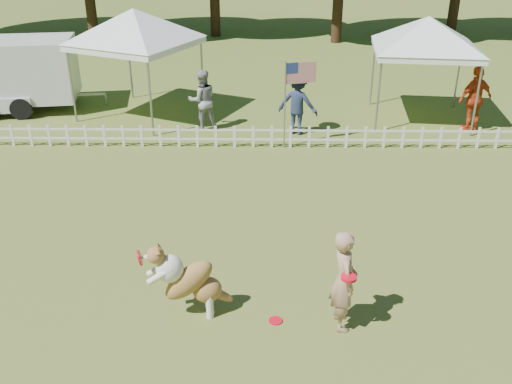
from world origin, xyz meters
TOP-DOWN VIEW (x-y plane):
  - ground at (0.00, 0.00)m, footprint 120.00×120.00m
  - picket_fence at (0.00, 7.00)m, footprint 22.00×0.08m
  - handler at (0.75, -0.35)m, footprint 0.45×0.63m
  - dog at (-1.56, -0.15)m, footprint 1.32×0.66m
  - frisbee_on_turf at (-0.25, -0.30)m, footprint 0.27×0.27m
  - canopy_tent_left at (-4.28, 9.69)m, footprint 4.03×4.03m
  - canopy_tent_right at (4.21, 9.43)m, footprint 3.19×3.19m
  - cargo_trailer at (-8.53, 10.17)m, footprint 5.41×3.03m
  - flag_pole at (0.08, 7.00)m, footprint 0.88×0.37m
  - spectator_a at (-2.23, 8.45)m, footprint 1.01×0.90m
  - spectator_b at (0.48, 8.11)m, footprint 1.30×1.01m
  - spectator_c at (5.53, 8.45)m, footprint 1.19×0.83m

SIDE VIEW (x-z plane):
  - ground at x=0.00m, z-range 0.00..0.00m
  - frisbee_on_turf at x=-0.25m, z-range 0.00..0.02m
  - picket_fence at x=0.00m, z-range 0.00..0.60m
  - dog at x=-1.56m, z-range 0.00..1.30m
  - handler at x=0.75m, z-range 0.00..1.63m
  - spectator_a at x=-2.23m, z-range 0.00..1.73m
  - spectator_b at x=0.48m, z-range 0.00..1.78m
  - spectator_c at x=5.53m, z-range 0.00..1.87m
  - cargo_trailer at x=-8.53m, z-range 0.00..2.25m
  - flag_pole at x=0.08m, z-range 0.00..2.32m
  - canopy_tent_right at x=4.21m, z-range 0.00..2.99m
  - canopy_tent_left at x=-4.28m, z-range 0.00..3.14m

